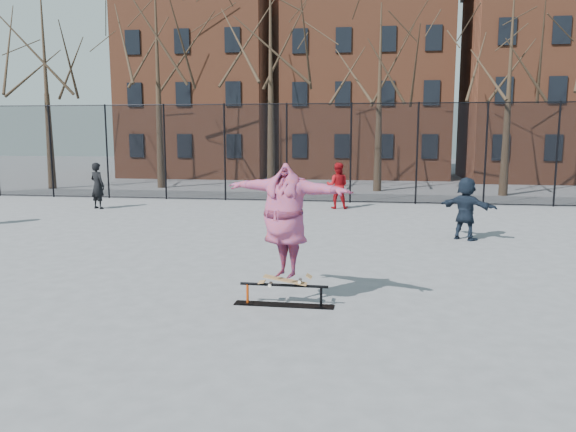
# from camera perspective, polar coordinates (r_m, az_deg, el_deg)

# --- Properties ---
(ground) EXTENTS (100.00, 100.00, 0.00)m
(ground) POSITION_cam_1_polar(r_m,az_deg,el_deg) (10.35, -3.61, -7.60)
(ground) COLOR #5D5E62
(skate_rail) EXTENTS (1.68, 0.26, 0.37)m
(skate_rail) POSITION_cam_1_polar(r_m,az_deg,el_deg) (9.47, -0.42, -8.22)
(skate_rail) COLOR black
(skate_rail) RESTS_ON ground
(skateboard) EXTENTS (0.79, 0.19, 0.09)m
(skateboard) POSITION_cam_1_polar(r_m,az_deg,el_deg) (9.39, -0.28, -6.64)
(skateboard) COLOR #9A6B3D
(skateboard) RESTS_ON skate_rail
(skater) EXTENTS (2.38, 1.38, 1.88)m
(skater) POSITION_cam_1_polar(r_m,az_deg,el_deg) (9.18, -0.29, -0.70)
(skater) COLOR navy
(skater) RESTS_ON skateboard
(bystander_black) EXTENTS (0.74, 0.62, 1.73)m
(bystander_black) POSITION_cam_1_polar(r_m,az_deg,el_deg) (22.09, -18.79, 2.93)
(bystander_black) COLOR black
(bystander_black) RESTS_ON ground
(bystander_red) EXTENTS (0.84, 0.66, 1.71)m
(bystander_red) POSITION_cam_1_polar(r_m,az_deg,el_deg) (21.05, 5.05, 3.08)
(bystander_red) COLOR maroon
(bystander_red) RESTS_ON ground
(bystander_navy) EXTENTS (1.58, 1.27, 1.68)m
(bystander_navy) POSITION_cam_1_polar(r_m,az_deg,el_deg) (15.67, 17.63, 0.73)
(bystander_navy) COLOR black
(bystander_navy) RESTS_ON ground
(fence) EXTENTS (34.03, 0.07, 4.00)m
(fence) POSITION_cam_1_polar(r_m,az_deg,el_deg) (22.82, 3.33, 6.55)
(fence) COLOR black
(fence) RESTS_ON ground
(tree_row) EXTENTS (33.66, 7.46, 10.67)m
(tree_row) POSITION_cam_1_polar(r_m,az_deg,el_deg) (27.32, 3.78, 18.05)
(tree_row) COLOR black
(tree_row) RESTS_ON ground
(rowhouses) EXTENTS (29.00, 7.00, 13.00)m
(rowhouses) POSITION_cam_1_polar(r_m,az_deg,el_deg) (35.87, 6.62, 13.69)
(rowhouses) COLOR brown
(rowhouses) RESTS_ON ground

